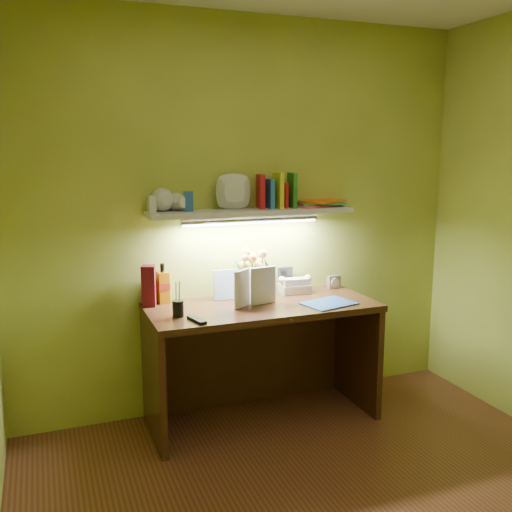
% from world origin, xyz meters
% --- Properties ---
extents(desk, '(1.40, 0.60, 0.75)m').
position_xyz_m(desk, '(0.00, 1.20, 0.38)').
color(desk, '#35180E').
rests_on(desk, ground).
extents(flower_bouquet, '(0.22, 0.22, 0.31)m').
position_xyz_m(flower_bouquet, '(0.00, 1.38, 0.90)').
color(flower_bouquet, '#080D38').
rests_on(flower_bouquet, desk).
extents(telephone, '(0.20, 0.16, 0.11)m').
position_xyz_m(telephone, '(0.31, 1.39, 0.81)').
color(telephone, beige).
rests_on(telephone, desk).
extents(desk_clock, '(0.09, 0.05, 0.09)m').
position_xyz_m(desk_clock, '(0.61, 1.41, 0.79)').
color(desk_clock, '#B1B2B6').
rests_on(desk_clock, desk).
extents(whisky_bottle, '(0.08, 0.08, 0.25)m').
position_xyz_m(whisky_bottle, '(-0.56, 1.45, 0.87)').
color(whisky_bottle, '#AE6505').
rests_on(whisky_bottle, desk).
extents(whisky_box, '(0.10, 0.10, 0.25)m').
position_xyz_m(whisky_box, '(-0.65, 1.41, 0.87)').
color(whisky_box, '#5C0F18').
rests_on(whisky_box, desk).
extents(pen_cup, '(0.09, 0.09, 0.16)m').
position_xyz_m(pen_cup, '(-0.54, 1.13, 0.83)').
color(pen_cup, black).
rests_on(pen_cup, desk).
extents(art_card, '(0.19, 0.05, 0.19)m').
position_xyz_m(art_card, '(-0.15, 1.40, 0.84)').
color(art_card, white).
rests_on(art_card, desk).
extents(tv_remote, '(0.08, 0.16, 0.02)m').
position_xyz_m(tv_remote, '(-0.47, 1.00, 0.76)').
color(tv_remote, black).
rests_on(tv_remote, desk).
extents(blue_folder, '(0.35, 0.29, 0.01)m').
position_xyz_m(blue_folder, '(0.38, 1.06, 0.75)').
color(blue_folder, '#2959AA').
rests_on(blue_folder, desk).
extents(desk_book_a, '(0.16, 0.11, 0.23)m').
position_xyz_m(desk_book_a, '(-0.20, 1.14, 0.86)').
color(desk_book_a, silver).
rests_on(desk_book_a, desk).
extents(desk_book_b, '(0.17, 0.03, 0.23)m').
position_xyz_m(desk_book_b, '(-0.07, 1.20, 0.87)').
color(desk_book_b, silver).
rests_on(desk_book_b, desk).
extents(wall_shelf, '(1.32, 0.32, 0.26)m').
position_xyz_m(wall_shelf, '(-0.02, 1.38, 1.34)').
color(wall_shelf, silver).
rests_on(wall_shelf, ground).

